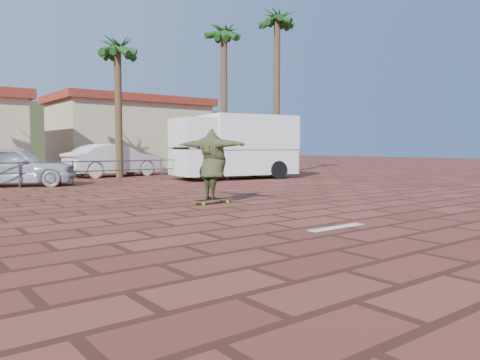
% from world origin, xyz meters
% --- Properties ---
extents(ground, '(120.00, 120.00, 0.00)m').
position_xyz_m(ground, '(0.00, 0.00, 0.00)').
color(ground, brown).
rests_on(ground, ground).
extents(paint_stripe, '(1.40, 0.22, 0.01)m').
position_xyz_m(paint_stripe, '(0.70, -1.20, 0.00)').
color(paint_stripe, white).
rests_on(paint_stripe, ground).
extents(guardrail, '(24.06, 0.06, 1.00)m').
position_xyz_m(guardrail, '(0.00, 12.00, 0.68)').
color(guardrail, '#47494F').
rests_on(guardrail, ground).
extents(palm_center, '(2.40, 2.40, 7.75)m').
position_xyz_m(palm_center, '(3.50, 15.50, 6.36)').
color(palm_center, brown).
rests_on(palm_center, ground).
extents(palm_right, '(2.40, 2.40, 9.05)m').
position_xyz_m(palm_right, '(9.00, 14.00, 7.58)').
color(palm_right, brown).
rests_on(palm_right, ground).
extents(palm_far_right, '(2.40, 2.40, 10.05)m').
position_xyz_m(palm_far_right, '(12.00, 13.00, 8.51)').
color(palm_far_right, brown).
rests_on(palm_far_right, ground).
extents(building_east, '(10.60, 6.60, 5.00)m').
position_xyz_m(building_east, '(8.00, 24.00, 2.54)').
color(building_east, beige).
rests_on(building_east, ground).
extents(longboard, '(1.27, 0.40, 0.12)m').
position_xyz_m(longboard, '(0.97, 3.39, 0.10)').
color(longboard, olive).
rests_on(longboard, ground).
extents(skateboarder, '(1.19, 2.43, 1.91)m').
position_xyz_m(skateboarder, '(0.97, 3.39, 1.08)').
color(skateboarder, '#373C20').
rests_on(skateboarder, longboard).
extents(campervan, '(6.27, 3.37, 3.09)m').
position_xyz_m(campervan, '(7.61, 11.13, 1.62)').
color(campervan, white).
rests_on(campervan, ground).
extents(car_silver, '(5.05, 3.66, 1.60)m').
position_xyz_m(car_silver, '(-1.99, 13.00, 0.80)').
color(car_silver, silver).
rests_on(car_silver, ground).
extents(car_white, '(5.39, 2.56, 1.71)m').
position_xyz_m(car_white, '(3.65, 16.50, 0.85)').
color(car_white, silver).
rests_on(car_white, ground).
extents(street_sign, '(0.43, 0.15, 2.16)m').
position_xyz_m(street_sign, '(6.72, 10.62, 1.51)').
color(street_sign, gray).
rests_on(street_sign, ground).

